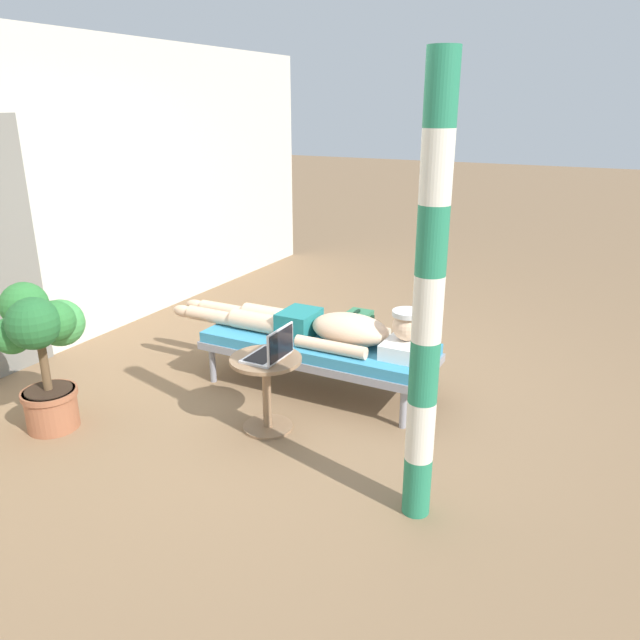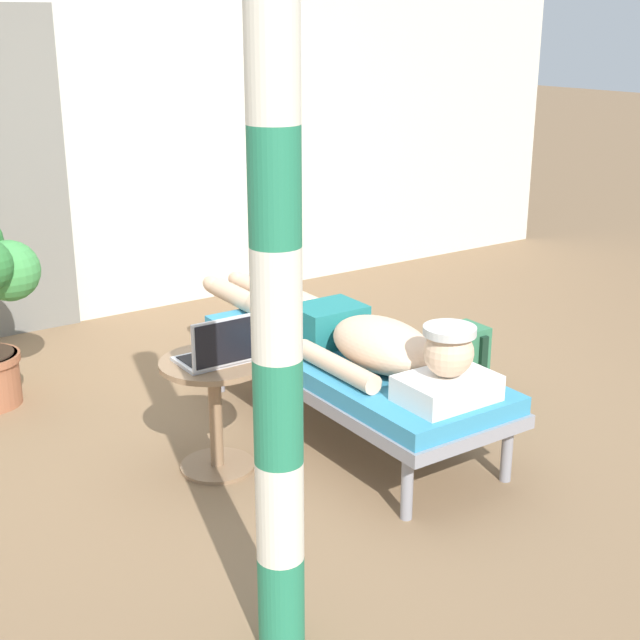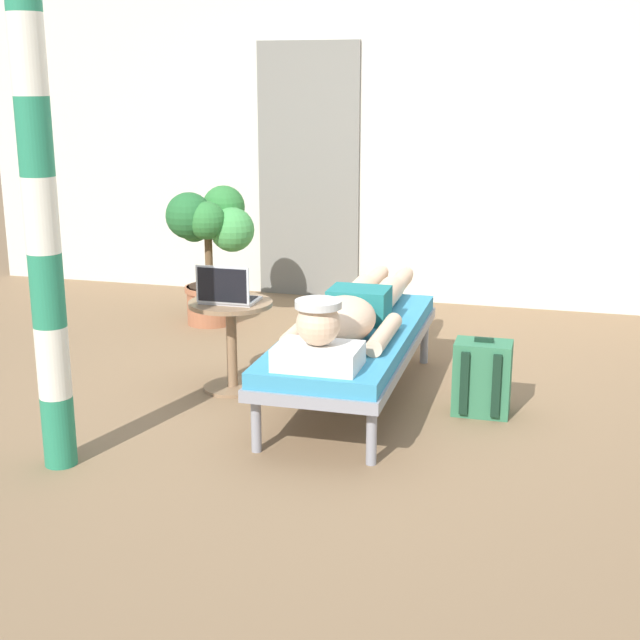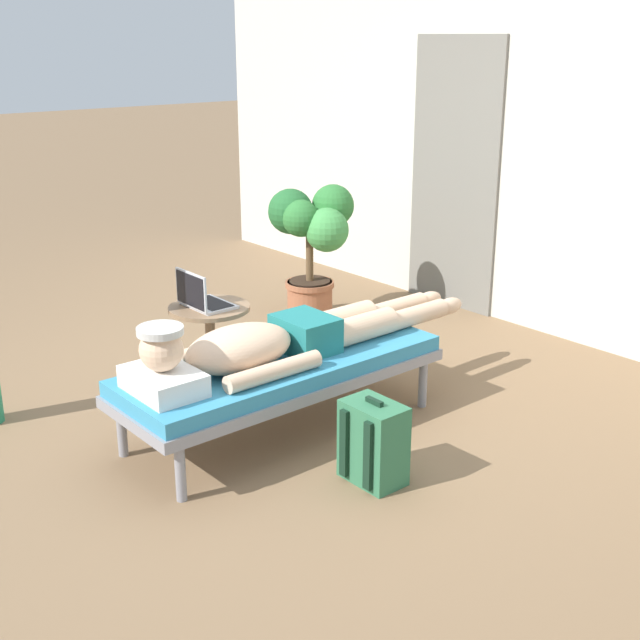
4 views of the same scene
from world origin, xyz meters
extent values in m
plane|color=#846647|center=(0.00, 0.00, 0.00)|extent=(40.00, 40.00, 0.00)
cube|color=beige|center=(0.18, 2.42, 1.35)|extent=(7.60, 0.20, 2.70)
cylinder|color=gray|center=(-0.11, 0.72, 0.14)|extent=(0.05, 0.05, 0.28)
cylinder|color=gray|center=(0.46, 0.72, 0.14)|extent=(0.05, 0.05, 0.28)
cylinder|color=gray|center=(-0.11, -0.88, 0.14)|extent=(0.05, 0.05, 0.28)
cylinder|color=gray|center=(0.46, -0.88, 0.14)|extent=(0.05, 0.05, 0.28)
cube|color=gray|center=(0.18, -0.08, 0.31)|extent=(0.67, 1.80, 0.06)
cube|color=teal|center=(0.18, -0.08, 0.38)|extent=(0.64, 1.77, 0.08)
cube|color=white|center=(0.18, -0.78, 0.47)|extent=(0.40, 0.28, 0.11)
sphere|color=beige|center=(0.18, -0.78, 0.64)|extent=(0.21, 0.21, 0.21)
cylinder|color=silver|center=(0.18, -0.78, 0.73)|extent=(0.22, 0.22, 0.03)
ellipsoid|color=beige|center=(0.18, -0.34, 0.54)|extent=(0.35, 0.60, 0.23)
cylinder|color=beige|center=(-0.04, -0.29, 0.46)|extent=(0.09, 0.55, 0.09)
cylinder|color=beige|center=(0.40, -0.29, 0.46)|extent=(0.09, 0.55, 0.09)
cube|color=#1E7272|center=(0.18, 0.09, 0.52)|extent=(0.33, 0.26, 0.19)
cylinder|color=beige|center=(0.09, 0.43, 0.49)|extent=(0.15, 0.42, 0.15)
cylinder|color=beige|center=(0.09, 0.86, 0.47)|extent=(0.11, 0.44, 0.11)
ellipsoid|color=beige|center=(0.09, 1.15, 0.47)|extent=(0.09, 0.20, 0.10)
cylinder|color=beige|center=(0.26, 0.43, 0.49)|extent=(0.15, 0.42, 0.15)
cylinder|color=beige|center=(0.26, 0.86, 0.47)|extent=(0.11, 0.44, 0.11)
ellipsoid|color=beige|center=(0.26, 1.15, 0.47)|extent=(0.09, 0.20, 0.10)
cylinder|color=#8C6B4C|center=(-0.54, -0.06, 0.01)|extent=(0.34, 0.34, 0.02)
cylinder|color=#8C6B4C|center=(-0.54, -0.06, 0.26)|extent=(0.06, 0.06, 0.48)
cylinder|color=#8C6B4C|center=(-0.54, -0.06, 0.51)|extent=(0.48, 0.48, 0.02)
cube|color=silver|center=(-0.54, -0.06, 0.53)|extent=(0.31, 0.22, 0.02)
cube|color=black|center=(-0.54, -0.05, 0.54)|extent=(0.27, 0.15, 0.00)
cube|color=silver|center=(-0.54, -0.17, 0.64)|extent=(0.31, 0.01, 0.21)
cube|color=black|center=(-0.54, -0.18, 0.64)|extent=(0.29, 0.00, 0.19)
cube|color=#33724C|center=(0.89, -0.08, 0.20)|extent=(0.30, 0.20, 0.40)
cube|color=#33724C|center=(0.89, 0.04, 0.13)|extent=(0.23, 0.04, 0.18)
cube|color=black|center=(0.81, -0.19, 0.20)|extent=(0.04, 0.02, 0.34)
cube|color=black|center=(0.97, -0.19, 0.20)|extent=(0.04, 0.02, 0.34)
cube|color=black|center=(0.89, -0.08, 0.41)|extent=(0.10, 0.02, 0.02)
sphere|color=#429347|center=(-1.02, 1.27, 0.70)|extent=(0.32, 0.32, 0.32)
cylinder|color=#267F59|center=(-0.94, -1.26, 0.17)|extent=(0.15, 0.15, 0.33)
cylinder|color=silver|center=(-0.94, -1.26, 0.50)|extent=(0.15, 0.15, 0.33)
cylinder|color=#267F59|center=(-0.94, -1.26, 0.84)|extent=(0.15, 0.15, 0.33)
cylinder|color=silver|center=(-0.94, -1.26, 1.17)|extent=(0.15, 0.15, 0.33)
cylinder|color=#267F59|center=(-0.94, -1.26, 1.50)|extent=(0.15, 0.15, 0.33)
cylinder|color=silver|center=(-0.94, -1.26, 1.84)|extent=(0.15, 0.15, 0.33)
camera|label=1|loc=(-3.67, -2.08, 2.11)|focal=34.26mm
camera|label=2|loc=(-2.20, -3.32, 1.93)|focal=49.99mm
camera|label=3|loc=(1.23, -4.63, 1.73)|focal=49.75mm
camera|label=4|loc=(3.45, -2.57, 2.03)|focal=46.97mm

